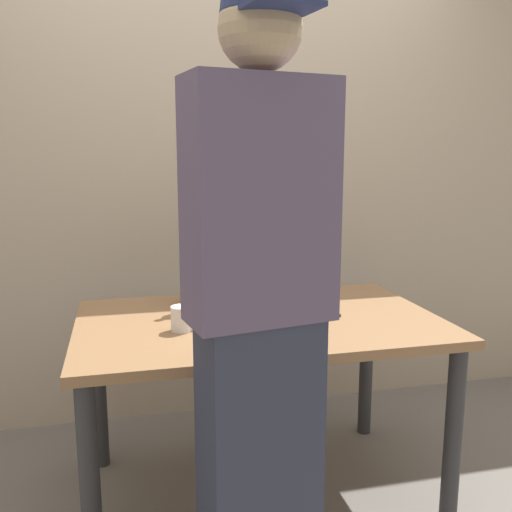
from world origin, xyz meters
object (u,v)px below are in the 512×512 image
(beer_bottle_brown, at_px, (191,287))
(coffee_mug, at_px, (182,318))
(beer_bottle_green, at_px, (215,283))
(person_figure, at_px, (260,309))
(laptop, at_px, (289,298))
(beer_bottle_amber, at_px, (189,275))

(beer_bottle_brown, height_order, coffee_mug, beer_bottle_brown)
(beer_bottle_green, bearing_deg, person_figure, -90.08)
(laptop, relative_size, person_figure, 0.19)
(beer_bottle_brown, bearing_deg, beer_bottle_amber, 85.37)
(beer_bottle_green, xyz_separation_m, person_figure, (-0.00, -0.76, 0.10))
(beer_bottle_amber, bearing_deg, coffee_mug, -100.54)
(beer_bottle_brown, bearing_deg, beer_bottle_green, 1.29)
(beer_bottle_amber, xyz_separation_m, beer_bottle_brown, (-0.01, -0.15, -0.02))
(beer_bottle_amber, bearing_deg, beer_bottle_green, -58.27)
(beer_bottle_amber, relative_size, coffee_mug, 2.83)
(laptop, xyz_separation_m, beer_bottle_green, (-0.31, 0.03, 0.08))
(beer_bottle_green, xyz_separation_m, coffee_mug, (-0.16, -0.24, -0.07))
(beer_bottle_amber, bearing_deg, person_figure, -84.37)
(beer_bottle_brown, relative_size, person_figure, 0.15)
(coffee_mug, bearing_deg, person_figure, -72.76)
(beer_bottle_brown, relative_size, coffee_mug, 2.44)
(beer_bottle_brown, xyz_separation_m, coffee_mug, (-0.06, -0.24, -0.06))
(beer_bottle_green, bearing_deg, laptop, -5.66)
(laptop, relative_size, coffee_mug, 3.18)
(laptop, height_order, beer_bottle_green, beer_bottle_green)
(laptop, relative_size, beer_bottle_amber, 1.13)
(laptop, distance_m, beer_bottle_amber, 0.44)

